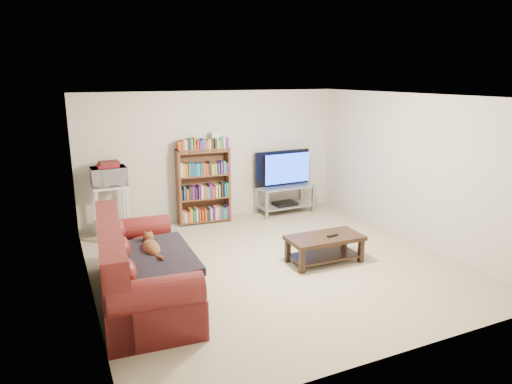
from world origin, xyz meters
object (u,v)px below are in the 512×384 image
bookshelf (204,185)px  sofa (137,274)px  tv_stand (285,195)px  coffee_table (325,244)px

bookshelf → sofa: bearing=-119.4°
tv_stand → bookshelf: (-1.65, 0.10, 0.34)m
tv_stand → coffee_table: bearing=-106.8°
coffee_table → tv_stand: tv_stand is taller
sofa → coffee_table: sofa is taller
sofa → tv_stand: size_ratio=2.13×
sofa → bookshelf: size_ratio=1.72×
coffee_table → tv_stand: (0.64, 2.44, 0.09)m
bookshelf → coffee_table: bearing=-64.5°
sofa → tv_stand: 4.18m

